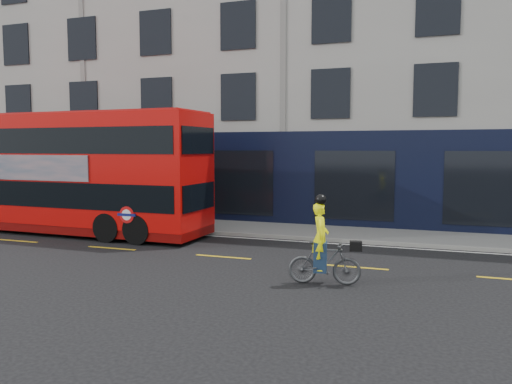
% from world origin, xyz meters
% --- Properties ---
extents(ground, '(120.00, 120.00, 0.00)m').
position_xyz_m(ground, '(0.00, 0.00, 0.00)').
color(ground, black).
rests_on(ground, ground).
extents(pavement, '(60.00, 3.00, 0.12)m').
position_xyz_m(pavement, '(0.00, 6.50, 0.06)').
color(pavement, slate).
rests_on(pavement, ground).
extents(kerb, '(60.00, 0.12, 0.13)m').
position_xyz_m(kerb, '(0.00, 5.00, 0.07)').
color(kerb, gray).
rests_on(kerb, ground).
extents(building_terrace, '(50.00, 10.07, 15.00)m').
position_xyz_m(building_terrace, '(0.00, 12.94, 7.49)').
color(building_terrace, '#A19F98').
rests_on(building_terrace, ground).
extents(road_edge_line, '(58.00, 0.10, 0.01)m').
position_xyz_m(road_edge_line, '(0.00, 4.70, 0.00)').
color(road_edge_line, silver).
rests_on(road_edge_line, ground).
extents(lane_dashes, '(58.00, 0.12, 0.01)m').
position_xyz_m(lane_dashes, '(0.00, 1.50, 0.00)').
color(lane_dashes, gold).
rests_on(lane_dashes, ground).
extents(bus, '(11.54, 2.94, 4.62)m').
position_xyz_m(bus, '(-7.41, 3.62, 2.37)').
color(bus, '#C40A07').
rests_on(bus, ground).
extents(cyclist, '(1.82, 0.77, 2.21)m').
position_xyz_m(cyclist, '(3.49, -0.50, 0.74)').
color(cyclist, '#424447').
rests_on(cyclist, ground).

